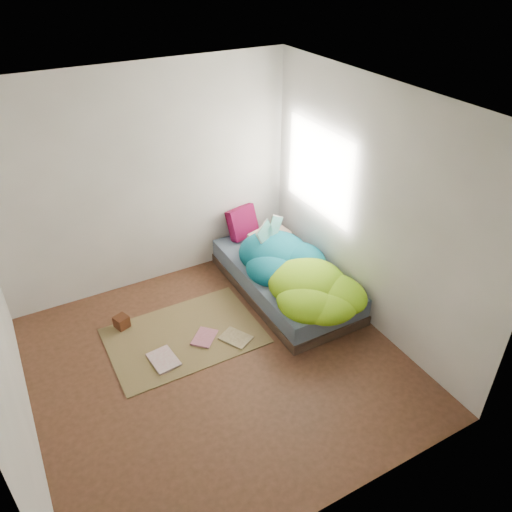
{
  "coord_description": "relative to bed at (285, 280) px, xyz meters",
  "views": [
    {
      "loc": [
        -1.42,
        -3.36,
        3.67
      ],
      "look_at": [
        0.84,
        0.75,
        0.61
      ],
      "focal_mm": 35.0,
      "sensor_mm": 36.0,
      "label": 1
    }
  ],
  "objects": [
    {
      "name": "ground",
      "position": [
        -1.22,
        -0.72,
        -0.17
      ],
      "size": [
        3.5,
        3.5,
        0.0
      ],
      "primitive_type": "cube",
      "color": "#462D1B",
      "rests_on": "ground"
    },
    {
      "name": "room_walls",
      "position": [
        -1.21,
        -0.71,
        1.46
      ],
      "size": [
        3.54,
        3.54,
        2.62
      ],
      "color": "beige",
      "rests_on": "ground"
    },
    {
      "name": "bed",
      "position": [
        0.0,
        0.0,
        0.0
      ],
      "size": [
        1.0,
        2.0,
        0.34
      ],
      "color": "#34251C",
      "rests_on": "ground"
    },
    {
      "name": "duvet",
      "position": [
        0.0,
        -0.22,
        0.34
      ],
      "size": [
        0.96,
        1.84,
        0.34
      ],
      "primitive_type": null,
      "color": "#06606A",
      "rests_on": "bed"
    },
    {
      "name": "rug",
      "position": [
        -1.37,
        -0.17,
        -0.16
      ],
      "size": [
        1.6,
        1.1,
        0.01
      ],
      "primitive_type": "cube",
      "color": "brown",
      "rests_on": "ground"
    },
    {
      "name": "pillow_floral",
      "position": [
        0.15,
        0.62,
        0.23
      ],
      "size": [
        0.58,
        0.45,
        0.11
      ],
      "primitive_type": "cube",
      "rotation": [
        0.0,
        0.0,
        0.29
      ],
      "color": "beige",
      "rests_on": "bed"
    },
    {
      "name": "pillow_magenta",
      "position": [
        -0.1,
        0.9,
        0.37
      ],
      "size": [
        0.42,
        0.22,
        0.4
      ],
      "primitive_type": "cube",
      "rotation": [
        0.0,
        0.0,
        0.26
      ],
      "color": "#46041D",
      "rests_on": "bed"
    },
    {
      "name": "open_book",
      "position": [
        -0.02,
        0.32,
        0.63
      ],
      "size": [
        0.41,
        0.24,
        0.25
      ],
      "primitive_type": null,
      "rotation": [
        0.0,
        0.0,
        0.39
      ],
      "color": "green",
      "rests_on": "duvet"
    },
    {
      "name": "wooden_box",
      "position": [
        -1.92,
        0.29,
        -0.09
      ],
      "size": [
        0.18,
        0.18,
        0.14
      ],
      "primitive_type": "cube",
      "rotation": [
        0.0,
        0.0,
        0.35
      ],
      "color": "#35150C",
      "rests_on": "rug"
    },
    {
      "name": "floor_book_a",
      "position": [
        -1.82,
        -0.44,
        -0.14
      ],
      "size": [
        0.28,
        0.36,
        0.03
      ],
      "primitive_type": "imported",
      "rotation": [
        0.0,
        0.0,
        0.1
      ],
      "color": "beige",
      "rests_on": "rug"
    },
    {
      "name": "floor_book_b",
      "position": [
        -1.28,
        -0.25,
        -0.14
      ],
      "size": [
        0.36,
        0.36,
        0.03
      ],
      "primitive_type": "imported",
      "rotation": [
        0.0,
        0.0,
        -0.8
      ],
      "color": "#B86A86",
      "rests_on": "rug"
    },
    {
      "name": "floor_book_c",
      "position": [
        -1.01,
        -0.54,
        -0.14
      ],
      "size": [
        0.35,
        0.38,
        0.02
      ],
      "primitive_type": "imported",
      "rotation": [
        0.0,
        0.0,
        0.49
      ],
      "color": "tan",
      "rests_on": "rug"
    }
  ]
}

